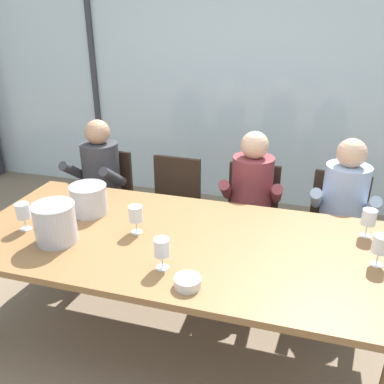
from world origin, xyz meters
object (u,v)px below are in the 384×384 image
(person_charcoal_jacket, at_px, (97,181))
(wine_glass_by_right_taster, at_px, (380,246))
(chair_center, at_px, (251,210))
(chair_right_of_center, at_px, (335,222))
(chair_left_of_center, at_px, (173,201))
(tasting_bowl, at_px, (188,282))
(person_maroon_top, at_px, (251,199))
(wine_glass_spare_empty, at_px, (23,211))
(chair_near_curtain, at_px, (106,192))
(wine_glass_center_pour, at_px, (369,218))
(person_pale_blue_shirt, at_px, (342,210))
(wine_glass_near_bucket, at_px, (162,249))
(ice_bucket_primary, at_px, (89,199))
(wine_glass_by_left_taster, at_px, (136,214))
(ice_bucket_secondary, at_px, (55,222))
(dining_table, at_px, (176,247))

(person_charcoal_jacket, distance_m, wine_glass_by_right_taster, 2.26)
(chair_center, xyz_separation_m, chair_right_of_center, (0.66, -0.01, 0.00))
(chair_left_of_center, relative_size, tasting_bowl, 6.51)
(person_maroon_top, relative_size, wine_glass_spare_empty, 6.86)
(chair_near_curtain, bearing_deg, wine_glass_center_pour, -11.52)
(person_pale_blue_shirt, bearing_deg, tasting_bowl, -117.07)
(wine_glass_near_bucket, bearing_deg, person_charcoal_jacket, 131.35)
(chair_left_of_center, bearing_deg, person_charcoal_jacket, -166.39)
(person_pale_blue_shirt, bearing_deg, person_maroon_top, -174.89)
(ice_bucket_primary, bearing_deg, wine_glass_by_left_taster, -21.37)
(wine_glass_by_left_taster, bearing_deg, wine_glass_center_pour, 14.30)
(chair_center, relative_size, person_charcoal_jacket, 0.73)
(tasting_bowl, distance_m, wine_glass_spare_empty, 1.16)
(wine_glass_near_bucket, height_order, wine_glass_spare_empty, same)
(chair_right_of_center, xyz_separation_m, ice_bucket_primary, (-1.64, -0.82, 0.35))
(wine_glass_center_pour, xyz_separation_m, wine_glass_by_right_taster, (0.02, -0.31, 0.00))
(wine_glass_by_right_taster, bearing_deg, person_maroon_top, 133.90)
(tasting_bowl, relative_size, wine_glass_spare_empty, 0.77)
(chair_center, relative_size, ice_bucket_primary, 3.57)
(wine_glass_near_bucket, bearing_deg, tasting_bowl, -33.14)
(ice_bucket_secondary, xyz_separation_m, wine_glass_by_right_taster, (1.77, 0.26, -0.00))
(ice_bucket_secondary, bearing_deg, chair_left_of_center, 75.64)
(tasting_bowl, bearing_deg, ice_bucket_secondary, 166.86)
(ice_bucket_primary, bearing_deg, dining_table, -13.38)
(dining_table, bearing_deg, chair_center, 72.22)
(person_charcoal_jacket, bearing_deg, chair_left_of_center, 15.91)
(chair_near_curtain, height_order, wine_glass_near_bucket, wine_glass_near_bucket)
(person_maroon_top, bearing_deg, wine_glass_spare_empty, -145.55)
(chair_left_of_center, height_order, ice_bucket_secondary, ice_bucket_secondary)
(chair_right_of_center, bearing_deg, dining_table, -127.26)
(person_pale_blue_shirt, bearing_deg, chair_near_curtain, -179.42)
(chair_near_curtain, bearing_deg, chair_right_of_center, 5.40)
(dining_table, xyz_separation_m, person_charcoal_jacket, (-0.99, 0.85, -0.02))
(person_maroon_top, relative_size, wine_glass_near_bucket, 6.86)
(dining_table, distance_m, chair_center, 1.06)
(chair_near_curtain, xyz_separation_m, wine_glass_by_right_taster, (2.11, -0.97, 0.37))
(wine_glass_near_bucket, relative_size, wine_glass_center_pour, 1.00)
(chair_center, xyz_separation_m, wine_glass_by_right_taster, (0.79, -0.96, 0.37))
(chair_near_curtain, xyz_separation_m, wine_glass_by_left_taster, (0.75, -1.01, 0.37))
(chair_near_curtain, xyz_separation_m, ice_bucket_secondary, (0.34, -1.23, 0.37))
(dining_table, distance_m, person_pale_blue_shirt, 1.31)
(chair_near_curtain, relative_size, wine_glass_center_pour, 5.03)
(wine_glass_spare_empty, bearing_deg, chair_right_of_center, 30.69)
(wine_glass_center_pour, bearing_deg, person_pale_blue_shirt, 100.17)
(wine_glass_by_left_taster, bearing_deg, wine_glass_spare_empty, -167.37)
(person_maroon_top, height_order, tasting_bowl, person_maroon_top)
(chair_right_of_center, distance_m, person_maroon_top, 0.69)
(wine_glass_near_bucket, height_order, wine_glass_by_right_taster, same)
(chair_near_curtain, distance_m, person_pale_blue_shirt, 2.01)
(chair_right_of_center, height_order, person_charcoal_jacket, person_charcoal_jacket)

